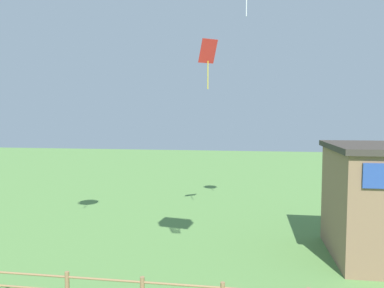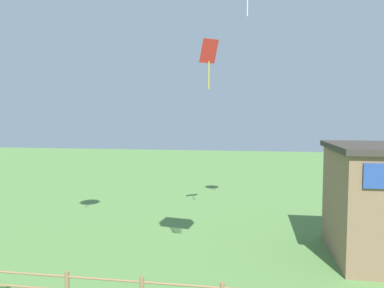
% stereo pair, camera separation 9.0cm
% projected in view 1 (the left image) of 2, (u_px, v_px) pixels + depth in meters
% --- Properties ---
extents(kite_red_diamond, '(1.04, 0.95, 2.57)m').
position_uv_depth(kite_red_diamond, '(208.00, 54.00, 19.62)').
color(kite_red_diamond, red).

